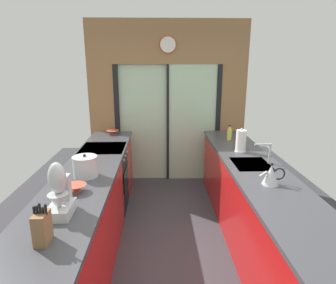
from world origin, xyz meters
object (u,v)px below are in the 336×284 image
at_px(stand_mixer, 60,195).
at_px(soap_bottle_far, 229,134).
at_px(oven_range, 105,180).
at_px(knife_block, 42,227).
at_px(mixing_bowl_far, 113,132).
at_px(stock_pot, 85,166).
at_px(paper_towel_roll, 241,141).
at_px(kettle, 271,175).
at_px(mixing_bowl_near, 76,188).

distance_m(stand_mixer, soap_bottle_far, 2.80).
relative_size(oven_range, knife_block, 3.37).
bearing_deg(soap_bottle_far, mixing_bowl_far, 167.64).
bearing_deg(oven_range, mixing_bowl_far, 88.63).
distance_m(mixing_bowl_far, stock_pot, 1.79).
distance_m(oven_range, stock_pot, 1.17).
xyz_separation_m(soap_bottle_far, paper_towel_roll, (0.00, -0.61, 0.05)).
relative_size(stand_mixer, stock_pot, 1.69).
xyz_separation_m(mixing_bowl_far, soap_bottle_far, (1.78, -0.39, 0.06)).
height_order(oven_range, kettle, kettle).
xyz_separation_m(stand_mixer, stock_pot, (-0.00, 0.77, -0.06)).
bearing_deg(knife_block, stand_mixer, 90.01).
height_order(oven_range, paper_towel_roll, paper_towel_roll).
xyz_separation_m(mixing_bowl_far, paper_towel_roll, (1.78, -1.00, 0.11)).
xyz_separation_m(oven_range, mixing_bowl_near, (0.02, -1.38, 0.50)).
height_order(oven_range, soap_bottle_far, soap_bottle_far).
distance_m(oven_range, mixing_bowl_near, 1.47).
height_order(stand_mixer, kettle, stand_mixer).
bearing_deg(soap_bottle_far, kettle, -89.92).
bearing_deg(mixing_bowl_far, paper_towel_roll, -29.41).
bearing_deg(mixing_bowl_far, stock_pot, -90.00).
bearing_deg(knife_block, mixing_bowl_far, 90.00).
height_order(knife_block, soap_bottle_far, knife_block).
relative_size(stand_mixer, soap_bottle_far, 1.96).
distance_m(oven_range, kettle, 2.28).
xyz_separation_m(oven_range, paper_towel_roll, (1.80, -0.23, 0.60)).
height_order(knife_block, kettle, knife_block).
distance_m(mixing_bowl_near, mixing_bowl_far, 2.15).
distance_m(soap_bottle_far, paper_towel_roll, 0.62).
bearing_deg(mixing_bowl_near, knife_block, -90.00).
bearing_deg(soap_bottle_far, oven_range, -168.08).
bearing_deg(knife_block, mixing_bowl_near, 90.00).
bearing_deg(mixing_bowl_near, kettle, 3.42).
bearing_deg(kettle, oven_range, 144.71).
relative_size(mixing_bowl_near, knife_block, 0.69).
bearing_deg(mixing_bowl_near, paper_towel_roll, 32.81).
distance_m(knife_block, stock_pot, 1.12).
bearing_deg(oven_range, stand_mixer, -89.41).
distance_m(oven_range, mixing_bowl_far, 0.92).
bearing_deg(soap_bottle_far, stand_mixer, -129.42).
xyz_separation_m(kettle, soap_bottle_far, (-0.00, 1.65, -0.01)).
relative_size(oven_range, mixing_bowl_near, 4.87).
distance_m(mixing_bowl_near, stock_pot, 0.37).
distance_m(knife_block, soap_bottle_far, 3.08).
distance_m(mixing_bowl_far, paper_towel_roll, 2.05).
bearing_deg(soap_bottle_far, stock_pot, -141.86).
height_order(mixing_bowl_far, kettle, kettle).
xyz_separation_m(mixing_bowl_near, soap_bottle_far, (1.78, 1.76, 0.05)).
relative_size(soap_bottle_far, paper_towel_roll, 0.69).
height_order(mixing_bowl_far, paper_towel_roll, paper_towel_roll).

